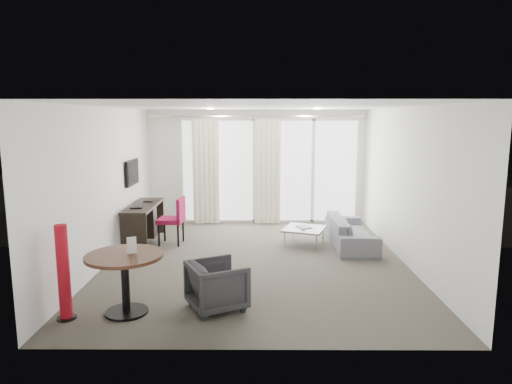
{
  "coord_description": "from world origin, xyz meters",
  "views": [
    {
      "loc": [
        0.04,
        -7.48,
        2.43
      ],
      "look_at": [
        0.0,
        0.6,
        1.1
      ],
      "focal_mm": 32.0,
      "sensor_mm": 36.0,
      "label": 1
    }
  ],
  "objects_px": {
    "red_lamp": "(64,273)",
    "desk": "(144,223)",
    "tub_armchair": "(217,285)",
    "sofa": "(351,231)",
    "round_table": "(125,284)",
    "rattan_chair_a": "(290,198)",
    "rattan_chair_b": "(349,198)",
    "coffee_table": "(304,236)",
    "desk_chair": "(171,221)"
  },
  "relations": [
    {
      "from": "rattan_chair_a",
      "to": "rattan_chair_b",
      "type": "relative_size",
      "value": 1.03
    },
    {
      "from": "coffee_table",
      "to": "rattan_chair_b",
      "type": "distance_m",
      "value": 3.31
    },
    {
      "from": "round_table",
      "to": "desk",
      "type": "bearing_deg",
      "value": 100.2
    },
    {
      "from": "desk_chair",
      "to": "tub_armchair",
      "type": "relative_size",
      "value": 1.34
    },
    {
      "from": "desk_chair",
      "to": "round_table",
      "type": "bearing_deg",
      "value": -83.92
    },
    {
      "from": "sofa",
      "to": "coffee_table",
      "type": "bearing_deg",
      "value": 88.41
    },
    {
      "from": "tub_armchair",
      "to": "rattan_chair_b",
      "type": "bearing_deg",
      "value": -51.83
    },
    {
      "from": "sofa",
      "to": "rattan_chair_b",
      "type": "relative_size",
      "value": 2.32
    },
    {
      "from": "round_table",
      "to": "red_lamp",
      "type": "height_order",
      "value": "red_lamp"
    },
    {
      "from": "desk",
      "to": "sofa",
      "type": "relative_size",
      "value": 0.86
    },
    {
      "from": "round_table",
      "to": "rattan_chair_a",
      "type": "height_order",
      "value": "rattan_chair_a"
    },
    {
      "from": "round_table",
      "to": "coffee_table",
      "type": "relative_size",
      "value": 1.3
    },
    {
      "from": "round_table",
      "to": "sofa",
      "type": "bearing_deg",
      "value": 42.17
    },
    {
      "from": "desk_chair",
      "to": "rattan_chair_a",
      "type": "xyz_separation_m",
      "value": [
        2.48,
        2.81,
        -0.04
      ]
    },
    {
      "from": "desk",
      "to": "tub_armchair",
      "type": "height_order",
      "value": "desk"
    },
    {
      "from": "desk_chair",
      "to": "sofa",
      "type": "relative_size",
      "value": 0.49
    },
    {
      "from": "rattan_chair_a",
      "to": "rattan_chair_b",
      "type": "xyz_separation_m",
      "value": [
        1.53,
        0.11,
        -0.01
      ]
    },
    {
      "from": "sofa",
      "to": "desk",
      "type": "bearing_deg",
      "value": 87.05
    },
    {
      "from": "rattan_chair_a",
      "to": "desk",
      "type": "bearing_deg",
      "value": -144.65
    },
    {
      "from": "round_table",
      "to": "red_lamp",
      "type": "xyz_separation_m",
      "value": [
        -0.69,
        -0.17,
        0.2
      ]
    },
    {
      "from": "desk_chair",
      "to": "round_table",
      "type": "distance_m",
      "value": 3.18
    },
    {
      "from": "desk_chair",
      "to": "red_lamp",
      "type": "bearing_deg",
      "value": -95.61
    },
    {
      "from": "sofa",
      "to": "rattan_chair_a",
      "type": "bearing_deg",
      "value": 18.74
    },
    {
      "from": "desk",
      "to": "round_table",
      "type": "height_order",
      "value": "round_table"
    },
    {
      "from": "coffee_table",
      "to": "sofa",
      "type": "height_order",
      "value": "sofa"
    },
    {
      "from": "desk",
      "to": "tub_armchair",
      "type": "bearing_deg",
      "value": -61.47
    },
    {
      "from": "red_lamp",
      "to": "sofa",
      "type": "height_order",
      "value": "red_lamp"
    },
    {
      "from": "desk",
      "to": "sofa",
      "type": "xyz_separation_m",
      "value": [
        4.01,
        -0.21,
        -0.1
      ]
    },
    {
      "from": "coffee_table",
      "to": "sofa",
      "type": "relative_size",
      "value": 0.4
    },
    {
      "from": "sofa",
      "to": "rattan_chair_b",
      "type": "distance_m",
      "value": 3.05
    },
    {
      "from": "desk_chair",
      "to": "sofa",
      "type": "bearing_deg",
      "value": 4.12
    },
    {
      "from": "red_lamp",
      "to": "tub_armchair",
      "type": "height_order",
      "value": "red_lamp"
    },
    {
      "from": "desk",
      "to": "rattan_chair_a",
      "type": "bearing_deg",
      "value": 41.39
    },
    {
      "from": "tub_armchair",
      "to": "sofa",
      "type": "distance_m",
      "value": 3.74
    },
    {
      "from": "red_lamp",
      "to": "rattan_chair_a",
      "type": "height_order",
      "value": "red_lamp"
    },
    {
      "from": "red_lamp",
      "to": "rattan_chair_a",
      "type": "bearing_deg",
      "value": 63.01
    },
    {
      "from": "desk",
      "to": "coffee_table",
      "type": "relative_size",
      "value": 2.15
    },
    {
      "from": "desk_chair",
      "to": "coffee_table",
      "type": "height_order",
      "value": "desk_chair"
    },
    {
      "from": "sofa",
      "to": "rattan_chair_b",
      "type": "height_order",
      "value": "rattan_chair_b"
    },
    {
      "from": "rattan_chair_b",
      "to": "tub_armchair",
      "type": "bearing_deg",
      "value": -95.75
    },
    {
      "from": "desk",
      "to": "red_lamp",
      "type": "bearing_deg",
      "value": -91.54
    },
    {
      "from": "tub_armchair",
      "to": "round_table",
      "type": "bearing_deg",
      "value": 70.87
    },
    {
      "from": "desk_chair",
      "to": "coffee_table",
      "type": "xyz_separation_m",
      "value": [
        2.57,
        -0.05,
        -0.29
      ]
    },
    {
      "from": "coffee_table",
      "to": "sofa",
      "type": "distance_m",
      "value": 0.89
    },
    {
      "from": "desk",
      "to": "round_table",
      "type": "xyz_separation_m",
      "value": [
        0.59,
        -3.3,
        0.01
      ]
    },
    {
      "from": "desk",
      "to": "sofa",
      "type": "distance_m",
      "value": 4.02
    },
    {
      "from": "tub_armchair",
      "to": "rattan_chair_b",
      "type": "height_order",
      "value": "rattan_chair_b"
    },
    {
      "from": "red_lamp",
      "to": "desk",
      "type": "bearing_deg",
      "value": 88.46
    },
    {
      "from": "round_table",
      "to": "tub_armchair",
      "type": "height_order",
      "value": "round_table"
    },
    {
      "from": "coffee_table",
      "to": "rattan_chair_b",
      "type": "height_order",
      "value": "rattan_chair_b"
    }
  ]
}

